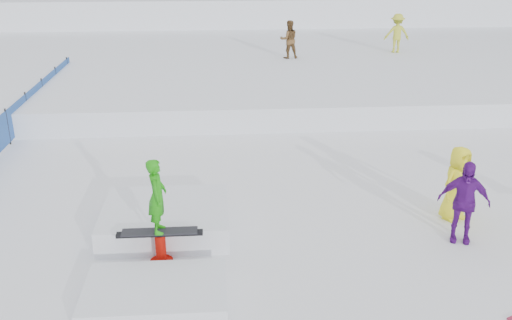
{
  "coord_description": "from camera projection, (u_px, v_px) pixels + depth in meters",
  "views": [
    {
      "loc": [
        -0.37,
        -9.86,
        5.79
      ],
      "look_at": [
        0.5,
        2.0,
        1.1
      ],
      "focal_mm": 40.0,
      "sensor_mm": 36.0,
      "label": 1
    }
  ],
  "objects": [
    {
      "name": "snow_berm",
      "position": [
        218.0,
        8.0,
        38.69
      ],
      "size": [
        60.0,
        14.0,
        2.4
      ],
      "primitive_type": "cube",
      "color": "white",
      "rests_on": "ground"
    },
    {
      "name": "spectator_yellow",
      "position": [
        457.0,
        183.0,
        12.23
      ],
      "size": [
        0.97,
        0.86,
        1.67
      ],
      "primitive_type": "imported",
      "rotation": [
        0.0,
        0.0,
        0.51
      ],
      "color": "yellow",
      "rests_on": "ground"
    },
    {
      "name": "snow_midrise",
      "position": [
        223.0,
        62.0,
        25.99
      ],
      "size": [
        50.0,
        18.0,
        0.8
      ],
      "primitive_type": "cube",
      "color": "white",
      "rests_on": "ground"
    },
    {
      "name": "jib_rail_feature",
      "position": [
        163.0,
        234.0,
        11.24
      ],
      "size": [
        2.6,
        4.4,
        2.11
      ],
      "color": "white",
      "rests_on": "ground"
    },
    {
      "name": "spectator_purple",
      "position": [
        464.0,
        202.0,
        11.33
      ],
      "size": [
        1.09,
        0.72,
        1.72
      ],
      "primitive_type": "imported",
      "rotation": [
        0.0,
        0.0,
        -0.32
      ],
      "color": "#5A1382",
      "rests_on": "ground"
    },
    {
      "name": "walker_olive",
      "position": [
        289.0,
        39.0,
        24.61
      ],
      "size": [
        0.85,
        0.7,
        1.62
      ],
      "primitive_type": "imported",
      "rotation": [
        0.0,
        0.0,
        3.25
      ],
      "color": "brown",
      "rests_on": "snow_midrise"
    },
    {
      "name": "walker_ygreen",
      "position": [
        397.0,
        33.0,
        25.82
      ],
      "size": [
        1.17,
        0.73,
        1.74
      ],
      "primitive_type": "imported",
      "rotation": [
        0.0,
        0.0,
        3.06
      ],
      "color": "gold",
      "rests_on": "snow_midrise"
    },
    {
      "name": "safety_fence",
      "position": [
        8.0,
        127.0,
        16.77
      ],
      "size": [
        0.05,
        16.0,
        1.1
      ],
      "color": "#28509C",
      "rests_on": "ground"
    },
    {
      "name": "ground",
      "position": [
        238.0,
        249.0,
        11.29
      ],
      "size": [
        120.0,
        120.0,
        0.0
      ],
      "primitive_type": "plane",
      "color": "white"
    }
  ]
}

